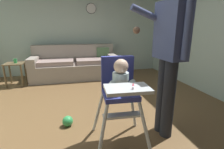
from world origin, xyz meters
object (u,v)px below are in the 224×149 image
Objects in this scene: toy_ball at (68,121)px; wall_clock at (91,8)px; sippy_cup at (15,61)px; side_table at (15,69)px; adult_standing at (169,55)px; high_chair at (120,85)px; couch at (75,65)px.

toy_ball is 0.50× the size of wall_clock.
sippy_cup is at bearing -156.18° from wall_clock.
toy_ball is 0.27× the size of side_table.
side_table reaches higher than toy_ball.
side_table is (-2.34, 2.49, -0.61)m from adult_standing.
high_chair is 3.10m from side_table.
couch is 1.39m from sippy_cup.
couch is 1.65m from wall_clock.
wall_clock is at bearing 23.82° from sippy_cup.
sippy_cup reaches higher than toy_ball.
high_chair reaches higher than toy_ball.
side_table is 0.19m from sippy_cup.
side_table is 2.51m from wall_clock.
adult_standing reaches higher than sippy_cup.
couch is 15.53× the size of toy_ball.
adult_standing is 3.34× the size of side_table.
side_table is at bearing -141.42° from high_chair.
couch is at bearing 14.09° from side_table.
toy_ball is at bearing -124.98° from high_chair.
sippy_cup is 0.35× the size of wall_clock.
high_chair is 3.46× the size of wall_clock.
wall_clock is (0.12, 3.35, 1.13)m from high_chair.
sippy_cup is at bearing -75.60° from couch.
high_chair is at bearing -38.63° from toy_ball.
side_table is (-1.18, 2.06, 0.31)m from toy_ball.
couch is 1.40m from side_table.
toy_ball is (-0.59, 0.47, -0.61)m from high_chair.
couch is 2.92m from high_chair.
high_chair is 3.53m from wall_clock.
adult_standing is at bearing -82.19° from wall_clock.
adult_standing is at bearing -20.42° from toy_ball.
wall_clock reaches higher than adult_standing.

